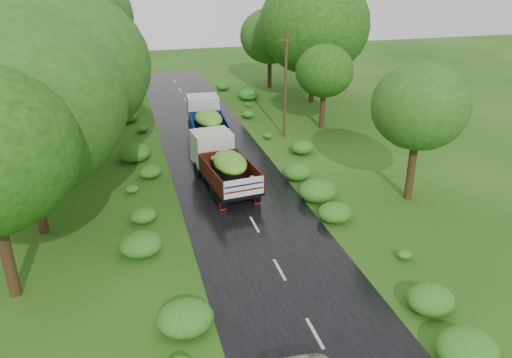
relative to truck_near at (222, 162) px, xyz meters
name	(u,v)px	position (x,y,z in m)	size (l,w,h in m)	color
ground	(315,334)	(0.57, -12.81, -1.51)	(120.00, 120.00, 0.00)	#17430E
road	(273,257)	(0.57, -7.81, -1.50)	(6.50, 80.00, 0.02)	black
road_lines	(266,245)	(0.57, -6.81, -1.49)	(0.12, 69.60, 0.00)	#BFB78C
truck_near	(222,162)	(0.00, 0.00, 0.00)	(2.94, 6.57, 2.67)	black
truck_far	(206,119)	(0.54, 8.01, 0.03)	(2.63, 6.60, 2.73)	black
utility_pole	(285,84)	(6.11, 7.32, 2.32)	(1.29, 0.37, 7.44)	#382616
trees_left	(47,46)	(-9.30, 9.75, 5.24)	(7.52, 35.25, 9.65)	black
trees_right	(315,43)	(10.40, 12.75, 4.14)	(5.98, 29.48, 8.67)	black
shrubs	(228,172)	(0.57, 1.19, -1.16)	(11.90, 44.00, 0.70)	#216217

